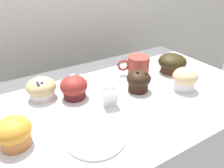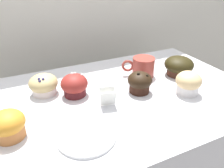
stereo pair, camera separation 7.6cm
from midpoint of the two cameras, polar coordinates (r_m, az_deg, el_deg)
The scene contains 10 objects.
wall_back at distance 1.31m, azimuth -8.27°, elevation 8.67°, with size 3.20×0.10×1.80m, color beige.
muffin_front_center at distance 0.63m, azimuth -22.40°, elevation -9.97°, with size 0.09×0.09×0.08m.
muffin_back_left at distance 0.84m, azimuth 21.81°, elevation 0.23°, with size 0.09×0.09×0.08m.
muffin_back_right at distance 0.80m, azimuth 9.98°, elevation 0.40°, with size 0.09×0.09×0.08m.
muffin_front_left at distance 0.97m, azimuth 19.24°, elevation 4.43°, with size 0.12×0.12×0.08m.
muffin_front_right at distance 0.81m, azimuth -14.89°, elevation -0.22°, with size 0.10×0.10×0.08m.
muffin_back_center at distance 0.77m, azimuth -7.02°, elevation -0.41°, with size 0.10×0.10×0.08m.
coffee_cup at distance 0.92m, azimuth 10.41°, elevation 4.47°, with size 0.13×0.09×0.08m.
serving_plate at distance 0.61m, azimuth -3.08°, elevation -13.40°, with size 0.17×0.17×0.01m.
price_card at distance 0.71m, azimuth 1.95°, elevation -3.55°, with size 0.06×0.05×0.06m.
Camera 2 is at (-0.31, -0.60, 1.34)m, focal length 35.00 mm.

